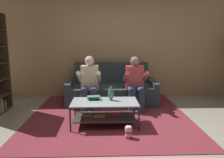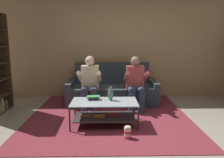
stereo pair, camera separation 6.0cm
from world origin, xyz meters
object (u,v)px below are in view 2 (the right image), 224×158
object	(u,v)px
person_seated_left	(90,81)
coffee_table	(104,109)
vase	(111,94)
popcorn_tub	(128,132)
book_stack	(93,98)
person_seated_right	(136,81)
couch	(112,90)

from	to	relation	value
person_seated_left	coffee_table	distance (m)	1.03
vase	popcorn_tub	distance (m)	0.83
person_seated_left	vase	distance (m)	0.95
book_stack	coffee_table	bearing A→B (deg)	-33.07
person_seated_right	book_stack	bearing A→B (deg)	-137.99
couch	book_stack	bearing A→B (deg)	-105.36
vase	person_seated_left	bearing A→B (deg)	117.71
couch	popcorn_tub	world-z (taller)	couch
couch	vase	xyz separation A→B (m)	(-0.06, -1.41, 0.26)
coffee_table	popcorn_tub	size ratio (longest dim) A/B	5.64
book_stack	vase	bearing A→B (deg)	-9.51
person_seated_left	coffee_table	xyz separation A→B (m)	(0.32, -0.91, -0.35)
coffee_table	popcorn_tub	bearing A→B (deg)	-56.73
person_seated_right	book_stack	world-z (taller)	person_seated_right
vase	book_stack	bearing A→B (deg)	170.49
person_seated_left	coffee_table	size ratio (longest dim) A/B	1.00
couch	coffee_table	world-z (taller)	couch
couch	coffee_table	size ratio (longest dim) A/B	1.82
popcorn_tub	coffee_table	bearing A→B (deg)	123.27
popcorn_tub	person_seated_left	bearing A→B (deg)	115.15
person_seated_right	vase	size ratio (longest dim) A/B	4.69
coffee_table	book_stack	bearing A→B (deg)	146.93
coffee_table	popcorn_tub	world-z (taller)	coffee_table
person_seated_left	person_seated_right	distance (m)	0.99
vase	popcorn_tub	xyz separation A→B (m)	(0.26, -0.64, -0.45)
person_seated_left	popcorn_tub	distance (m)	1.72
couch	coffee_table	xyz separation A→B (m)	(-0.18, -1.48, -0.01)
person_seated_left	person_seated_right	xyz separation A→B (m)	(0.99, -0.00, -0.01)
vase	book_stack	world-z (taller)	vase
couch	book_stack	size ratio (longest dim) A/B	8.66
person_seated_right	popcorn_tub	xyz separation A→B (m)	(-0.30, -1.48, -0.53)
popcorn_tub	couch	bearing A→B (deg)	95.51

